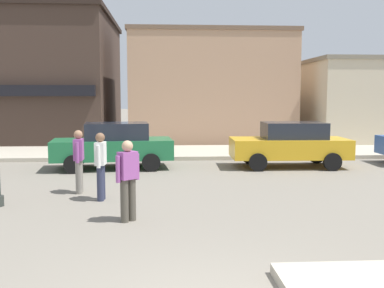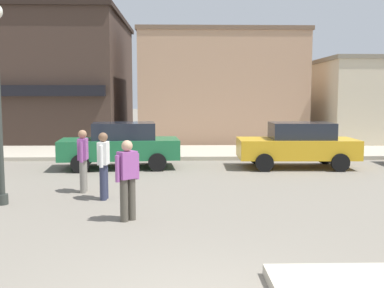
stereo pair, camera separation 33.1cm
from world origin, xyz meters
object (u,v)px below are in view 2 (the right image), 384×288
pedestrian_crossing_near (104,164)px  pedestrian_kerb_side (128,178)px  parked_car_nearest (121,145)px  parked_car_second (298,144)px  pedestrian_crossing_far (83,159)px

pedestrian_crossing_near → pedestrian_kerb_side: bearing=-67.2°
parked_car_nearest → parked_car_second: same height
parked_car_nearest → pedestrian_crossing_near: (0.21, -4.71, 0.06)m
parked_car_nearest → pedestrian_kerb_side: (1.00, -6.57, 0.06)m
pedestrian_crossing_far → pedestrian_kerb_side: 3.05m
parked_car_second → pedestrian_kerb_side: 8.24m
pedestrian_crossing_near → pedestrian_crossing_far: 1.06m
pedestrian_crossing_near → pedestrian_crossing_far: bearing=128.8°
parked_car_second → pedestrian_kerb_side: pedestrian_kerb_side is taller
parked_car_second → pedestrian_crossing_far: 7.56m
pedestrian_crossing_far → pedestrian_kerb_side: size_ratio=1.00×
parked_car_nearest → pedestrian_kerb_side: bearing=-81.4°
parked_car_second → pedestrian_crossing_far: size_ratio=2.51×
pedestrian_crossing_near → pedestrian_kerb_side: size_ratio=1.00×
pedestrian_kerb_side → parked_car_nearest: bearing=98.6°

